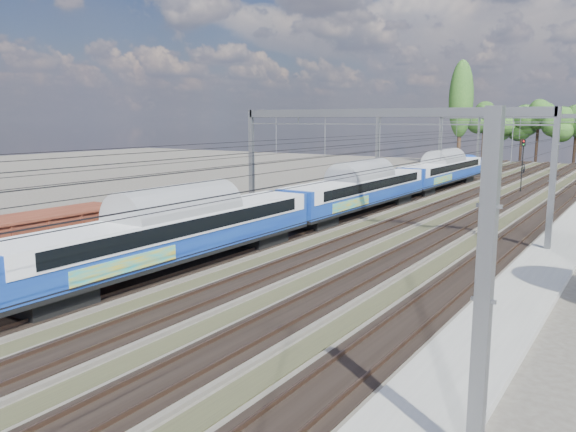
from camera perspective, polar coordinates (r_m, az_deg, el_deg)
The scene contains 7 objects.
track_bed at distance 55.58m, azimuth 15.46°, elevation 1.01°, with size 21.00×130.00×0.34m.
platform at distance 28.92m, azimuth 22.73°, elevation -7.20°, with size 3.00×70.00×0.30m, color gray.
catenary at distance 62.29m, azimuth 18.24°, elevation 7.60°, with size 25.65×130.00×9.00m.
poplar at distance 109.97m, azimuth 17.17°, elevation 11.24°, with size 4.40×4.40×19.04m.
emu_train at distance 48.50m, azimuth 7.17°, elevation 3.19°, with size 3.17×67.08×4.64m.
worker at distance 93.39m, azimuth 22.86°, elevation 4.44°, with size 0.58×0.38×1.59m, color black.
signal_near at distance 68.45m, azimuth 22.73°, elevation 5.31°, with size 0.43×0.40×6.01m.
Camera 1 is at (16.74, -7.37, 8.21)m, focal length 35.00 mm.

